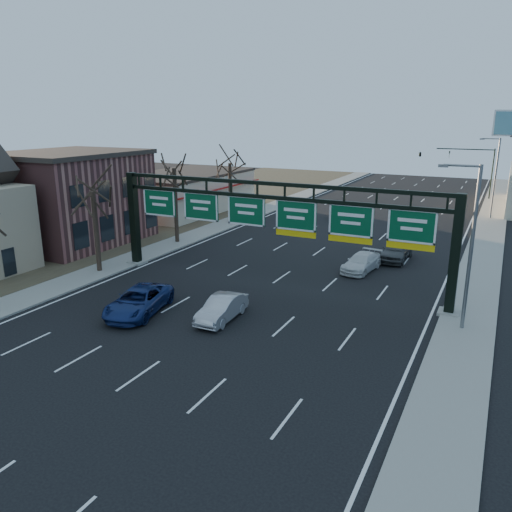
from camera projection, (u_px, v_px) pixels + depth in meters
The scene contains 19 objects.
ground at pixel (209, 327), 27.77m from camera, with size 160.00×160.00×0.00m, color black.
sidewalk_left at pixel (206, 231), 50.48m from camera, with size 3.00×120.00×0.12m, color gray.
sidewalk_right at pixel (481, 264), 39.39m from camera, with size 3.00×120.00×0.12m, color gray.
dirt_strip_left at pixel (114, 220), 55.77m from camera, with size 21.00×120.00×0.06m, color #473D2B.
lane_markings at pixel (327, 246), 44.95m from camera, with size 21.60×120.00×0.01m, color white.
sign_gantry at pixel (273, 220), 33.31m from camera, with size 24.60×1.20×7.20m.
brick_block at pixel (71, 197), 45.40m from camera, with size 10.40×12.40×8.30m.
cream_strip at pixel (185, 191), 61.35m from camera, with size 10.90×18.40×4.70m.
tree_gantry at pixel (91, 177), 35.67m from camera, with size 3.60×3.60×8.48m.
tree_mid at pixel (174, 157), 44.06m from camera, with size 3.60×3.60×9.24m.
tree_far at pixel (230, 153), 52.76m from camera, with size 3.60×3.60×8.86m.
streetlight_near at pixel (470, 240), 26.14m from camera, with size 2.15×0.22×9.00m.
streetlight_far at pixel (494, 174), 55.36m from camera, with size 2.15×0.22×9.00m.
traffic_signal_mast at pixel (447, 158), 71.07m from camera, with size 10.16×0.54×7.00m.
car_blue_suv at pixel (139, 301), 29.56m from camera, with size 2.50×5.42×1.51m, color navy.
car_silver_sedan at pixel (222, 308), 28.63m from camera, with size 1.46×4.19×1.38m, color #ABABB0.
car_white_wagon at pixel (361, 262), 37.67m from camera, with size 1.85×4.55×1.32m, color silver.
car_grey_far at pixel (396, 250), 40.46m from camera, with size 1.97×4.89×1.67m, color #3C3F41.
car_silver_distant at pixel (339, 212), 57.39m from camera, with size 1.46×4.18×1.38m, color #ABACB0.
Camera 1 is at (13.88, -21.72, 11.37)m, focal length 35.00 mm.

